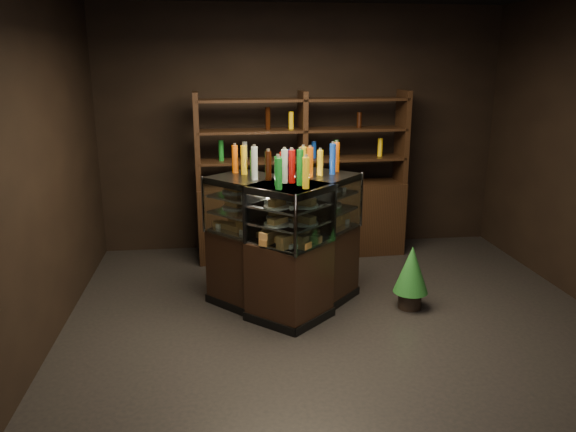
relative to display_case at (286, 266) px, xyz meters
name	(u,v)px	position (x,y,z in m)	size (l,w,h in m)	color
ground	(342,330)	(0.43, -0.54, -0.44)	(5.00, 5.00, 0.00)	black
room_shell	(348,111)	(0.43, -0.54, 1.51)	(5.02, 5.02, 3.01)	black
display_case	(286,266)	(0.00, 0.00, 0.00)	(1.59, 1.27, 1.29)	black
food_display	(287,213)	(0.00, 0.00, 0.53)	(1.23, 0.91, 0.40)	#D38F4B
bottles_top	(286,165)	(0.00, 0.00, 0.98)	(1.06, 0.77, 0.30)	#B20C0A
potted_conifer	(412,268)	(1.19, -0.15, -0.03)	(0.34, 0.34, 0.72)	black
back_shelving	(302,208)	(0.38, 1.51, 0.17)	(2.54, 0.52, 2.00)	black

